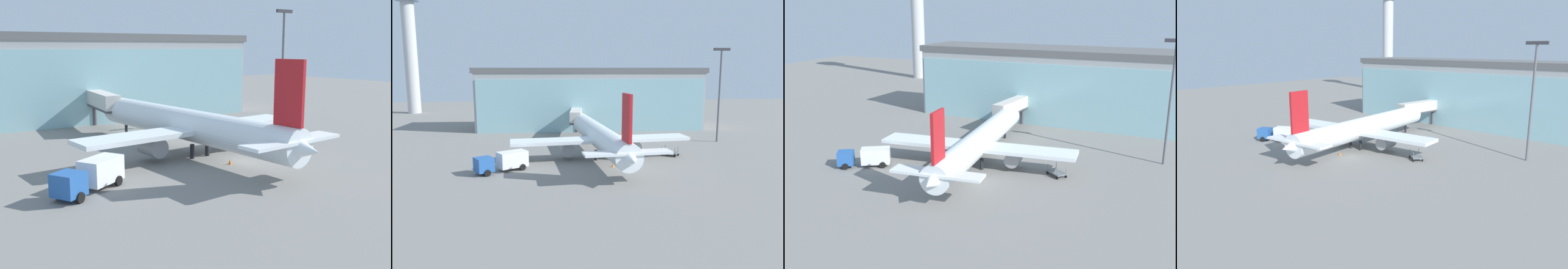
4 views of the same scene
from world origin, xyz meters
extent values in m
plane|color=gray|center=(0.00, 0.00, 0.00)|extent=(240.00, 240.00, 0.00)
cube|color=#A6A6A6|center=(0.00, 38.27, 6.59)|extent=(52.80, 15.12, 13.18)
cube|color=#8FBFC8|center=(-0.26, 31.56, 5.93)|extent=(51.26, 2.26, 11.86)
cube|color=#5F5F5F|center=(0.00, 38.27, 13.78)|extent=(53.85, 15.42, 1.20)
cube|color=beige|center=(-4.32, 27.18, 4.42)|extent=(3.61, 12.14, 2.40)
cube|color=#3F3F47|center=(-4.32, 27.18, 3.37)|extent=(3.65, 12.15, 0.30)
cylinder|color=#4C4C51|center=(-3.78, 31.64, 1.61)|extent=(0.70, 0.70, 3.22)
cylinder|color=#BCBCBC|center=(-52.80, 76.22, 17.56)|extent=(4.00, 4.00, 35.12)
cylinder|color=#59595E|center=(22.56, 16.95, 8.76)|extent=(0.36, 0.36, 17.52)
cylinder|color=white|center=(-2.36, 7.10, 3.40)|extent=(6.24, 33.59, 3.61)
cone|color=white|center=(-3.68, 23.75, 3.40)|extent=(3.83, 3.28, 3.61)
cone|color=white|center=(-1.03, -9.56, 3.40)|extent=(3.55, 4.24, 3.25)
cube|color=white|center=(-2.22, 5.43, 3.04)|extent=(28.57, 6.43, 0.50)
cube|color=white|center=(-1.11, -8.56, 3.95)|extent=(11.16, 3.26, 0.30)
cube|color=red|center=(-1.15, -8.06, 8.18)|extent=(0.61, 3.22, 5.94)
cylinder|color=gray|center=(-7.63, 5.51, 1.69)|extent=(2.35, 3.36, 2.10)
cylinder|color=gray|center=(3.10, 6.36, 1.69)|extent=(2.35, 3.36, 2.10)
cylinder|color=black|center=(-3.22, 4.35, 0.80)|extent=(0.50, 0.50, 1.60)
cylinder|color=black|center=(-1.07, 4.52, 0.80)|extent=(0.50, 0.50, 1.60)
cylinder|color=black|center=(-3.44, 20.76, 0.80)|extent=(0.40, 0.40, 1.60)
cube|color=#2659A5|center=(-19.35, -2.13, 1.40)|extent=(3.01, 3.01, 1.90)
cube|color=white|center=(-15.73, -0.01, 1.55)|extent=(4.56, 3.92, 2.20)
cylinder|color=black|center=(-18.79, -3.08, 0.45)|extent=(0.93, 0.71, 0.90)
cylinder|color=black|center=(-19.91, -1.18, 0.45)|extent=(0.93, 0.71, 0.90)
cylinder|color=black|center=(-14.31, -0.45, 0.45)|extent=(0.93, 0.71, 0.90)
cylinder|color=black|center=(-15.42, 1.45, 0.45)|extent=(0.93, 0.71, 0.90)
cube|color=slate|center=(9.33, 6.13, 0.52)|extent=(3.17, 3.04, 0.16)
cylinder|color=black|center=(8.01, 6.31, 0.22)|extent=(0.41, 0.38, 0.44)
cylinder|color=slate|center=(8.01, 6.31, 1.05)|extent=(0.08, 0.08, 0.90)
cylinder|color=black|center=(8.94, 7.40, 0.22)|extent=(0.41, 0.38, 0.44)
cylinder|color=slate|center=(8.94, 7.40, 1.05)|extent=(0.08, 0.08, 0.90)
cylinder|color=black|center=(9.71, 4.85, 0.22)|extent=(0.41, 0.38, 0.44)
cylinder|color=slate|center=(9.71, 4.85, 1.05)|extent=(0.08, 0.08, 0.90)
cylinder|color=black|center=(10.65, 5.94, 0.22)|extent=(0.41, 0.38, 0.44)
cylinder|color=slate|center=(10.65, 5.94, 1.05)|extent=(0.08, 0.08, 0.90)
cone|color=orange|center=(-1.36, -0.05, 0.28)|extent=(0.36, 0.36, 0.55)
cone|color=orange|center=(-18.33, 4.60, 0.28)|extent=(0.36, 0.36, 0.55)
camera|label=1|loc=(-30.49, -36.89, 12.12)|focal=42.00mm
camera|label=2|loc=(-11.31, -53.20, 14.00)|focal=35.00mm
camera|label=3|loc=(22.44, -51.71, 22.31)|focal=42.00mm
camera|label=4|loc=(41.74, -41.55, 17.21)|focal=35.00mm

